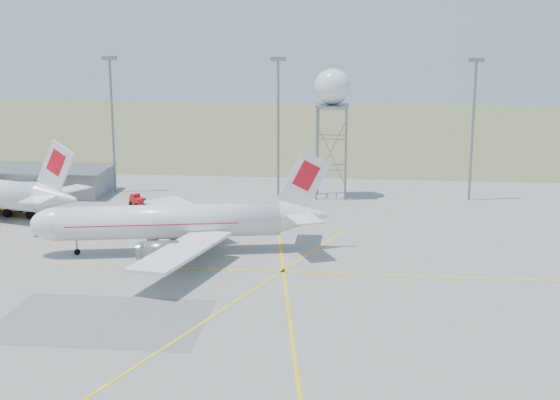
# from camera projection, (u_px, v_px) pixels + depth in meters

# --- Properties ---
(grass_strip) EXTENTS (400.00, 120.00, 0.03)m
(grass_strip) POSITION_uv_depth(u_px,v_px,m) (352.00, 129.00, 187.25)
(grass_strip) COLOR #525E33
(grass_strip) RESTS_ON ground
(building_grey) EXTENTS (19.00, 10.00, 3.90)m
(building_grey) POSITION_uv_depth(u_px,v_px,m) (47.00, 181.00, 117.68)
(building_grey) COLOR gray
(building_grey) RESTS_ON ground
(mast_a) EXTENTS (2.20, 0.50, 20.50)m
(mast_a) POSITION_uv_depth(u_px,v_px,m) (112.00, 113.00, 116.34)
(mast_a) COLOR slate
(mast_a) RESTS_ON ground
(mast_b) EXTENTS (2.20, 0.50, 20.50)m
(mast_b) POSITION_uv_depth(u_px,v_px,m) (278.00, 115.00, 113.82)
(mast_b) COLOR slate
(mast_b) RESTS_ON ground
(mast_c) EXTENTS (2.20, 0.50, 20.50)m
(mast_c) POSITION_uv_depth(u_px,v_px,m) (473.00, 118.00, 111.01)
(mast_c) COLOR slate
(mast_c) RESTS_ON ground
(airliner_main) EXTENTS (33.44, 32.01, 11.43)m
(airliner_main) POSITION_uv_depth(u_px,v_px,m) (175.00, 222.00, 87.49)
(airliner_main) COLOR silver
(airliner_main) RESTS_ON ground
(radar_tower) EXTENTS (5.22, 5.22, 18.89)m
(radar_tower) POSITION_uv_depth(u_px,v_px,m) (332.00, 126.00, 113.51)
(radar_tower) COLOR slate
(radar_tower) RESTS_ON ground
(fire_truck) EXTENTS (9.90, 4.91, 3.82)m
(fire_truck) POSITION_uv_depth(u_px,v_px,m) (16.00, 201.00, 104.86)
(fire_truck) COLOR gold
(fire_truck) RESTS_ON ground
(baggage_tug) EXTENTS (2.55, 2.50, 1.63)m
(baggage_tug) POSITION_uv_depth(u_px,v_px,m) (137.00, 201.00, 110.25)
(baggage_tug) COLOR #B70D12
(baggage_tug) RESTS_ON ground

